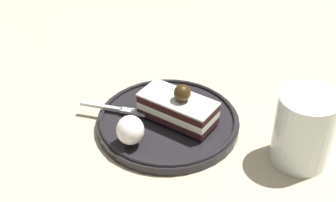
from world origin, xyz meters
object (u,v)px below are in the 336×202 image
cake_slice (178,107)px  whipped_cream_dollop (130,130)px  dessert_plate (168,122)px  fork (116,109)px  drink_glass_near (303,132)px

cake_slice → whipped_cream_dollop: cake_slice is taller
dessert_plate → cake_slice: 0.03m
whipped_cream_dollop → fork: whipped_cream_dollop is taller
whipped_cream_dollop → drink_glass_near: drink_glass_near is taller
cake_slice → fork: cake_slice is taller
dessert_plate → whipped_cream_dollop: bearing=167.2°
whipped_cream_dollop → cake_slice: bearing=-21.5°
cake_slice → fork: size_ratio=1.07×
dessert_plate → drink_glass_near: (0.03, -0.20, 0.04)m
drink_glass_near → whipped_cream_dollop: bearing=117.0°
whipped_cream_dollop → drink_glass_near: size_ratio=0.40×
whipped_cream_dollop → fork: (0.05, 0.06, -0.02)m
cake_slice → whipped_cream_dollop: bearing=158.5°
fork → drink_glass_near: (0.06, -0.27, 0.03)m
drink_glass_near → dessert_plate: bearing=99.4°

